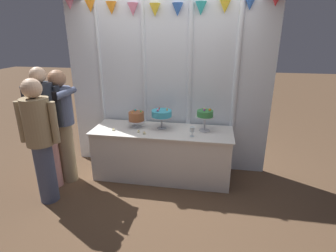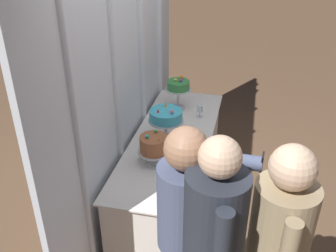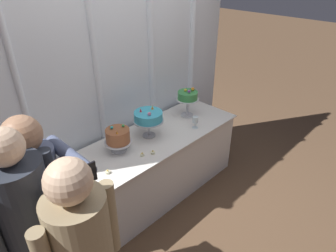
{
  "view_description": "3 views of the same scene",
  "coord_description": "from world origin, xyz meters",
  "px_view_note": "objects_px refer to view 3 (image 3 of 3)",
  "views": [
    {
      "loc": [
        0.71,
        -3.41,
        2.06
      ],
      "look_at": [
        0.09,
        0.11,
        0.8
      ],
      "focal_mm": 28.33,
      "sensor_mm": 36.0,
      "label": 1
    },
    {
      "loc": [
        -2.87,
        -0.52,
        2.51
      ],
      "look_at": [
        0.12,
        0.17,
        0.79
      ],
      "focal_mm": 40.7,
      "sensor_mm": 36.0,
      "label": 2
    },
    {
      "loc": [
        -1.76,
        -1.82,
        2.37
      ],
      "look_at": [
        0.18,
        0.08,
        0.81
      ],
      "focal_mm": 31.84,
      "sensor_mm": 36.0,
      "label": 3
    }
  ],
  "objects_px": {
    "cake_display_rightmost": "(188,97)",
    "guest_man_pink_jacket": "(34,239)",
    "tealight_far_left": "(108,172)",
    "cake_table": "(155,166)",
    "cake_display_leftmost": "(118,137)",
    "tealight_near_left": "(142,155)",
    "tealight_near_right": "(153,153)",
    "guest_girl_blue_dress": "(44,212)",
    "cake_display_center": "(148,117)",
    "wine_glass": "(195,120)"
  },
  "relations": [
    {
      "from": "cake_display_rightmost",
      "to": "cake_display_leftmost",
      "type": "bearing_deg",
      "value": -179.66
    },
    {
      "from": "wine_glass",
      "to": "tealight_near_left",
      "type": "bearing_deg",
      "value": 178.83
    },
    {
      "from": "guest_girl_blue_dress",
      "to": "cake_display_leftmost",
      "type": "bearing_deg",
      "value": 24.82
    },
    {
      "from": "tealight_far_left",
      "to": "tealight_near_right",
      "type": "relative_size",
      "value": 1.01
    },
    {
      "from": "cake_display_center",
      "to": "guest_girl_blue_dress",
      "type": "xyz_separation_m",
      "value": [
        -1.31,
        -0.42,
        -0.05
      ]
    },
    {
      "from": "tealight_near_left",
      "to": "cake_display_leftmost",
      "type": "bearing_deg",
      "value": 112.3
    },
    {
      "from": "cake_display_center",
      "to": "tealight_near_left",
      "type": "bearing_deg",
      "value": -142.51
    },
    {
      "from": "cake_display_leftmost",
      "to": "cake_display_rightmost",
      "type": "relative_size",
      "value": 0.78
    },
    {
      "from": "tealight_near_left",
      "to": "guest_girl_blue_dress",
      "type": "xyz_separation_m",
      "value": [
        -1.02,
        -0.2,
        0.15
      ]
    },
    {
      "from": "cake_table",
      "to": "wine_glass",
      "type": "relative_size",
      "value": 15.08
    },
    {
      "from": "cake_display_leftmost",
      "to": "guest_man_pink_jacket",
      "type": "relative_size",
      "value": 0.16
    },
    {
      "from": "wine_glass",
      "to": "guest_girl_blue_dress",
      "type": "bearing_deg",
      "value": -174.06
    },
    {
      "from": "tealight_far_left",
      "to": "tealight_near_right",
      "type": "xyz_separation_m",
      "value": [
        0.47,
        -0.06,
        -0.0
      ]
    },
    {
      "from": "tealight_far_left",
      "to": "tealight_near_right",
      "type": "height_order",
      "value": "tealight_far_left"
    },
    {
      "from": "guest_girl_blue_dress",
      "to": "tealight_far_left",
      "type": "bearing_deg",
      "value": 18.76
    },
    {
      "from": "cake_table",
      "to": "tealight_near_right",
      "type": "bearing_deg",
      "value": -135.2
    },
    {
      "from": "cake_display_leftmost",
      "to": "guest_girl_blue_dress",
      "type": "bearing_deg",
      "value": -155.18
    },
    {
      "from": "cake_display_leftmost",
      "to": "tealight_far_left",
      "type": "bearing_deg",
      "value": -143.51
    },
    {
      "from": "cake_display_center",
      "to": "cake_display_leftmost",
      "type": "bearing_deg",
      "value": 178.6
    },
    {
      "from": "cake_display_leftmost",
      "to": "guest_girl_blue_dress",
      "type": "relative_size",
      "value": 0.16
    },
    {
      "from": "cake_display_center",
      "to": "tealight_near_left",
      "type": "height_order",
      "value": "cake_display_center"
    },
    {
      "from": "cake_display_center",
      "to": "tealight_near_right",
      "type": "bearing_deg",
      "value": -125.98
    },
    {
      "from": "cake_display_leftmost",
      "to": "cake_display_rightmost",
      "type": "bearing_deg",
      "value": 0.34
    },
    {
      "from": "guest_girl_blue_dress",
      "to": "guest_man_pink_jacket",
      "type": "height_order",
      "value": "guest_man_pink_jacket"
    },
    {
      "from": "cake_display_leftmost",
      "to": "cake_display_rightmost",
      "type": "height_order",
      "value": "cake_display_rightmost"
    },
    {
      "from": "cake_table",
      "to": "tealight_near_right",
      "type": "xyz_separation_m",
      "value": [
        -0.21,
        -0.21,
        0.38
      ]
    },
    {
      "from": "cake_display_leftmost",
      "to": "guest_man_pink_jacket",
      "type": "distance_m",
      "value": 1.22
    },
    {
      "from": "cake_table",
      "to": "tealight_near_left",
      "type": "bearing_deg",
      "value": -151.81
    },
    {
      "from": "tealight_near_right",
      "to": "guest_girl_blue_dress",
      "type": "bearing_deg",
      "value": -172.11
    },
    {
      "from": "cake_table",
      "to": "tealight_far_left",
      "type": "height_order",
      "value": "tealight_far_left"
    },
    {
      "from": "cake_display_rightmost",
      "to": "wine_glass",
      "type": "xyz_separation_m",
      "value": [
        -0.15,
        -0.25,
        -0.14
      ]
    },
    {
      "from": "cake_display_center",
      "to": "tealight_near_left",
      "type": "distance_m",
      "value": 0.42
    },
    {
      "from": "wine_glass",
      "to": "tealight_near_right",
      "type": "height_order",
      "value": "wine_glass"
    },
    {
      "from": "cake_display_rightmost",
      "to": "guest_man_pink_jacket",
      "type": "height_order",
      "value": "guest_man_pink_jacket"
    },
    {
      "from": "tealight_near_left",
      "to": "guest_girl_blue_dress",
      "type": "distance_m",
      "value": 1.05
    },
    {
      "from": "cake_table",
      "to": "tealight_near_right",
      "type": "distance_m",
      "value": 0.48
    },
    {
      "from": "wine_glass",
      "to": "cake_display_rightmost",
      "type": "bearing_deg",
      "value": 58.4
    },
    {
      "from": "wine_glass",
      "to": "tealight_near_right",
      "type": "bearing_deg",
      "value": -177.41
    },
    {
      "from": "tealight_far_left",
      "to": "guest_man_pink_jacket",
      "type": "xyz_separation_m",
      "value": [
        -0.78,
        -0.39,
        0.17
      ]
    },
    {
      "from": "wine_glass",
      "to": "tealight_near_right",
      "type": "xyz_separation_m",
      "value": [
        -0.65,
        -0.03,
        -0.08
      ]
    },
    {
      "from": "tealight_far_left",
      "to": "tealight_near_left",
      "type": "relative_size",
      "value": 1.17
    },
    {
      "from": "tealight_far_left",
      "to": "cake_table",
      "type": "bearing_deg",
      "value": 11.91
    },
    {
      "from": "cake_display_center",
      "to": "cake_display_rightmost",
      "type": "xyz_separation_m",
      "value": [
        0.62,
        0.02,
        0.02
      ]
    },
    {
      "from": "cake_display_rightmost",
      "to": "guest_man_pink_jacket",
      "type": "xyz_separation_m",
      "value": [
        -2.06,
        -0.6,
        -0.06
      ]
    },
    {
      "from": "tealight_far_left",
      "to": "guest_man_pink_jacket",
      "type": "height_order",
      "value": "guest_man_pink_jacket"
    },
    {
      "from": "tealight_far_left",
      "to": "guest_man_pink_jacket",
      "type": "relative_size",
      "value": 0.03
    },
    {
      "from": "cake_display_leftmost",
      "to": "tealight_near_left",
      "type": "xyz_separation_m",
      "value": [
        0.09,
        -0.23,
        -0.14
      ]
    },
    {
      "from": "tealight_far_left",
      "to": "tealight_near_right",
      "type": "bearing_deg",
      "value": -7.69
    },
    {
      "from": "cake_display_leftmost",
      "to": "tealight_near_left",
      "type": "relative_size",
      "value": 6.74
    },
    {
      "from": "tealight_near_left",
      "to": "guest_man_pink_jacket",
      "type": "xyz_separation_m",
      "value": [
        -1.16,
        -0.37,
        0.17
      ]
    }
  ]
}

